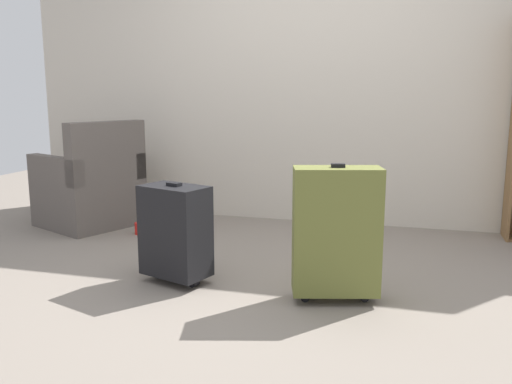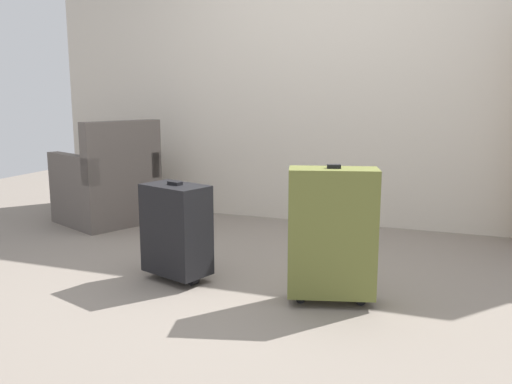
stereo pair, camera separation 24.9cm
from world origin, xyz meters
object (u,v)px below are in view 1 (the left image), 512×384
Objects in this scene: armchair at (91,189)px; mug at (140,228)px; suitcase_black at (175,231)px; suitcase_olive at (336,231)px.

armchair is 0.62m from mug.
armchair is 7.70× the size of mug.
mug is 1.24m from suitcase_black.
suitcase_black reaches higher than mug.
mug is at bearing 149.61° from suitcase_olive.
armchair is at bearing 163.16° from mug.
suitcase_olive is (2.23, -1.16, 0.08)m from armchair.
armchair is at bearing 138.81° from suitcase_black.
suitcase_black is at bearing -52.10° from mug.
suitcase_black is at bearing -41.19° from armchair.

